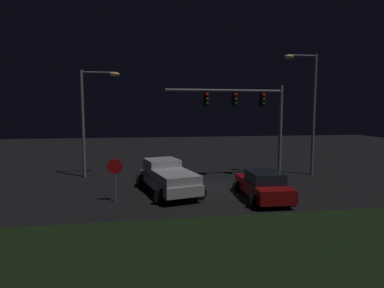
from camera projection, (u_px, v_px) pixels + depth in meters
name	position (u px, v px, depth m)	size (l,w,h in m)	color
ground_plane	(211.00, 188.00, 18.92)	(80.00, 80.00, 0.00)	black
grass_median	(270.00, 252.00, 10.03)	(23.47, 7.07, 0.10)	black
pickup_truck	(167.00, 175.00, 17.68)	(3.76, 5.73, 1.80)	#B7B7BC
car_sedan	(263.00, 185.00, 16.33)	(2.56, 4.45, 1.51)	maroon
traffic_signal_gantry	(248.00, 108.00, 21.44)	(8.32, 0.56, 6.50)	slate
street_lamp_left	(91.00, 110.00, 21.69)	(2.71, 0.44, 7.54)	slate
street_lamp_right	(308.00, 101.00, 22.27)	(2.50, 0.44, 8.78)	slate
stop_sign	(115.00, 172.00, 15.80)	(0.76, 0.08, 2.23)	slate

